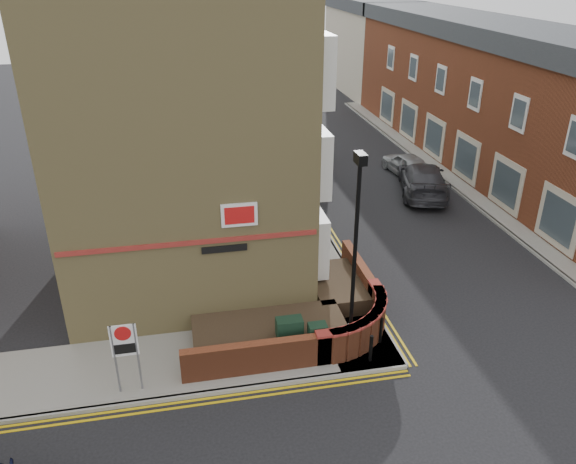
{
  "coord_description": "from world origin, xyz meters",
  "views": [
    {
      "loc": [
        -3.09,
        -12.36,
        11.03
      ],
      "look_at": [
        0.2,
        4.0,
        2.89
      ],
      "focal_mm": 35.0,
      "sensor_mm": 36.0,
      "label": 1
    }
  ],
  "objects_px": {
    "lamppost": "(355,255)",
    "silver_car_near": "(311,176)",
    "utility_cabinet_large": "(289,336)",
    "zone_sign": "(125,346)"
  },
  "relations": [
    {
      "from": "utility_cabinet_large",
      "to": "zone_sign",
      "type": "xyz_separation_m",
      "value": [
        -4.7,
        -0.8,
        0.92
      ]
    },
    {
      "from": "utility_cabinet_large",
      "to": "zone_sign",
      "type": "bearing_deg",
      "value": -170.31
    },
    {
      "from": "zone_sign",
      "to": "silver_car_near",
      "type": "distance_m",
      "value": 16.71
    },
    {
      "from": "zone_sign",
      "to": "silver_car_near",
      "type": "bearing_deg",
      "value": 58.97
    },
    {
      "from": "zone_sign",
      "to": "utility_cabinet_large",
      "type": "bearing_deg",
      "value": 9.69
    },
    {
      "from": "zone_sign",
      "to": "lamppost",
      "type": "bearing_deg",
      "value": 6.07
    },
    {
      "from": "utility_cabinet_large",
      "to": "silver_car_near",
      "type": "distance_m",
      "value": 14.05
    },
    {
      "from": "lamppost",
      "to": "silver_car_near",
      "type": "relative_size",
      "value": 1.55
    },
    {
      "from": "zone_sign",
      "to": "silver_car_near",
      "type": "height_order",
      "value": "zone_sign"
    },
    {
      "from": "utility_cabinet_large",
      "to": "zone_sign",
      "type": "distance_m",
      "value": 4.86
    }
  ]
}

